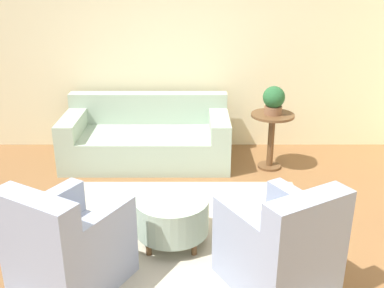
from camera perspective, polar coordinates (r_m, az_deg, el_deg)
name	(u,v)px	position (r m, az deg, el deg)	size (l,w,h in m)	color
ground_plane	(176,239)	(4.33, -2.01, -11.97)	(16.00, 16.00, 0.00)	brown
wall_back	(181,46)	(6.20, -1.46, 12.28)	(8.88, 0.12, 2.80)	beige
rug	(176,239)	(4.33, -2.01, -11.92)	(2.67, 2.39, 0.01)	#B2A893
couch	(146,139)	(5.92, -5.83, 0.65)	(2.12, 0.99, 0.83)	#9EB29E
armchair_left	(66,249)	(3.69, -15.73, -12.71)	(0.99, 1.03, 0.92)	#8E99B2
armchair_right	(280,249)	(3.63, 11.11, -12.91)	(0.99, 1.03, 0.92)	#8E99B2
ottoman_table	(171,215)	(4.14, -2.67, -9.03)	(0.67, 0.67, 0.44)	#9EB29E
side_table	(271,132)	(5.68, 9.95, 1.56)	(0.53, 0.53, 0.72)	brown
potted_plant_on_side_table	(273,100)	(5.56, 10.22, 5.57)	(0.27, 0.27, 0.35)	brown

